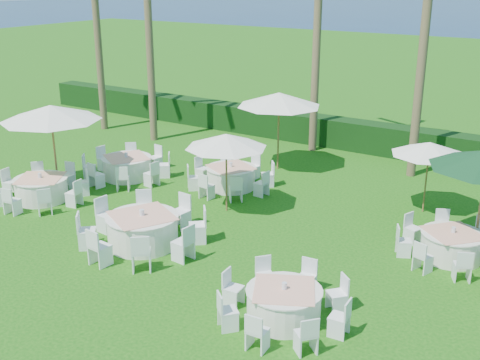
% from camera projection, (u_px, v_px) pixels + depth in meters
% --- Properties ---
extents(ground, '(120.00, 120.00, 0.00)m').
position_uv_depth(ground, '(168.00, 254.00, 15.94)').
color(ground, '#134F0D').
rests_on(ground, ground).
extents(hedge, '(34.00, 1.00, 1.20)m').
position_uv_depth(hedge, '(347.00, 134.00, 25.29)').
color(hedge, black).
rests_on(hedge, ground).
extents(banquet_table_a, '(3.04, 3.04, 0.92)m').
position_uv_depth(banquet_table_a, '(41.00, 188.00, 19.58)').
color(banquet_table_a, white).
rests_on(banquet_table_a, ground).
extents(banquet_table_b, '(3.46, 3.46, 1.03)m').
position_uv_depth(banquet_table_b, '(143.00, 229.00, 16.34)').
color(banquet_table_b, white).
rests_on(banquet_table_b, ground).
extents(banquet_table_c, '(2.89, 2.89, 0.88)m').
position_uv_depth(banquet_table_c, '(284.00, 303.00, 12.85)').
color(banquet_table_c, white).
rests_on(banquet_table_c, ground).
extents(banquet_table_d, '(3.12, 3.12, 0.94)m').
position_uv_depth(banquet_table_d, '(127.00, 167.00, 21.69)').
color(banquet_table_d, white).
rests_on(banquet_table_d, ground).
extents(banquet_table_e, '(3.00, 3.00, 0.91)m').
position_uv_depth(banquet_table_e, '(231.00, 177.00, 20.69)').
color(banquet_table_e, white).
rests_on(banquet_table_e, ground).
extents(banquet_table_f, '(2.78, 2.78, 0.87)m').
position_uv_depth(banquet_table_f, '(452.00, 245.00, 15.62)').
color(banquet_table_f, white).
rests_on(banquet_table_f, ground).
extents(umbrella_a, '(3.31, 3.31, 2.95)m').
position_uv_depth(umbrella_a, '(51.00, 113.00, 19.74)').
color(umbrella_a, brown).
rests_on(umbrella_a, ground).
extents(umbrella_b, '(2.51, 2.51, 2.48)m').
position_uv_depth(umbrella_b, '(226.00, 141.00, 18.09)').
color(umbrella_b, brown).
rests_on(umbrella_b, ground).
extents(umbrella_c, '(3.12, 3.12, 2.91)m').
position_uv_depth(umbrella_c, '(279.00, 99.00, 21.94)').
color(umbrella_c, brown).
rests_on(umbrella_c, ground).
extents(umbrella_d, '(2.31, 2.31, 2.25)m').
position_uv_depth(umbrella_d, '(429.00, 149.00, 18.08)').
color(umbrella_d, brown).
rests_on(umbrella_d, ground).
extents(palm_a, '(4.31, 4.33, 9.21)m').
position_uv_depth(palm_a, '(149.00, 22.00, 25.05)').
color(palm_a, brown).
rests_on(palm_a, ground).
extents(palm_b, '(4.25, 4.37, 9.99)m').
position_uv_depth(palm_b, '(318.00, 15.00, 23.39)').
color(palm_b, brown).
rests_on(palm_b, ground).
extents(palm_f, '(4.40, 4.12, 8.63)m').
position_uv_depth(palm_f, '(97.00, 26.00, 27.01)').
color(palm_f, brown).
rests_on(palm_f, ground).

